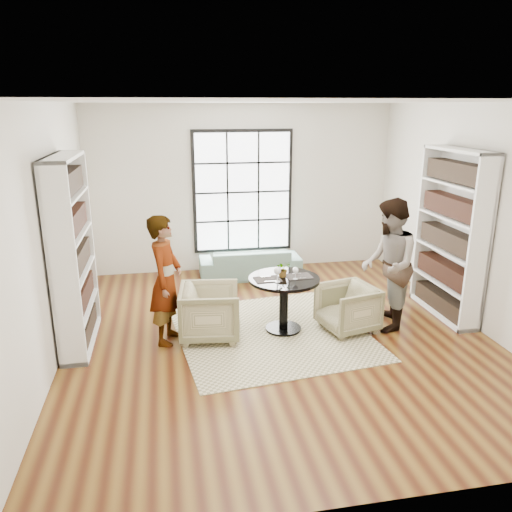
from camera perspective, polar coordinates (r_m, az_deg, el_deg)
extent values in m
plane|color=brown|center=(6.77, 2.59, -9.06)|extent=(6.00, 6.00, 0.00)
plane|color=silver|center=(9.16, -1.56, 7.68)|extent=(5.50, 0.00, 5.50)
plane|color=silver|center=(6.25, -22.61, 2.04)|extent=(0.00, 6.00, 6.00)
plane|color=silver|center=(7.39, 24.07, 3.99)|extent=(0.00, 6.00, 6.00)
plane|color=silver|center=(3.56, 13.94, -7.87)|extent=(5.50, 0.00, 5.50)
plane|color=white|center=(6.09, 2.97, 17.22)|extent=(6.00, 6.00, 0.00)
cube|color=black|center=(9.14, -1.54, 7.36)|extent=(1.82, 0.06, 2.22)
cube|color=white|center=(9.11, -1.50, 7.31)|extent=(1.70, 0.02, 2.10)
cube|color=beige|center=(6.84, 1.80, -8.75)|extent=(2.73, 2.73, 0.01)
cylinder|color=black|center=(6.93, 3.13, -8.28)|extent=(0.49, 0.49, 0.04)
cylinder|color=black|center=(6.79, 3.18, -5.61)|extent=(0.12, 0.12, 0.68)
cylinder|color=black|center=(6.65, 3.23, -2.67)|extent=(0.95, 0.95, 0.04)
imported|color=gray|center=(8.92, -0.70, -0.75)|extent=(1.79, 0.72, 0.52)
imported|color=#C3B48B|center=(6.62, -5.26, -6.40)|extent=(0.86, 0.84, 0.71)
imported|color=tan|center=(6.92, 10.40, -5.86)|extent=(0.84, 0.82, 0.64)
imported|color=gray|center=(6.42, -10.27, -2.72)|extent=(0.56, 0.70, 1.68)
imported|color=gray|center=(6.93, 14.91, -1.01)|extent=(0.93, 1.05, 1.80)
cube|color=black|center=(6.57, 1.33, -2.67)|extent=(0.36, 0.28, 0.01)
cube|color=black|center=(6.71, 4.91, -2.32)|extent=(0.36, 0.28, 0.01)
cylinder|color=silver|center=(6.49, 2.45, -2.94)|extent=(0.07, 0.07, 0.01)
cylinder|color=silver|center=(6.47, 2.46, -2.45)|extent=(0.01, 0.01, 0.12)
sphere|color=maroon|center=(6.44, 2.47, -1.69)|extent=(0.09, 0.09, 0.09)
ellipsoid|color=white|center=(6.44, 2.47, -1.69)|extent=(0.09, 0.09, 0.10)
cylinder|color=silver|center=(6.60, 4.51, -2.64)|extent=(0.06, 0.06, 0.01)
cylinder|color=silver|center=(6.58, 4.52, -2.24)|extent=(0.01, 0.01, 0.10)
sphere|color=maroon|center=(6.56, 4.53, -1.62)|extent=(0.07, 0.07, 0.07)
ellipsoid|color=white|center=(6.56, 4.53, -1.62)|extent=(0.08, 0.08, 0.09)
imported|color=gray|center=(6.66, 3.10, -1.48)|extent=(0.23, 0.22, 0.22)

